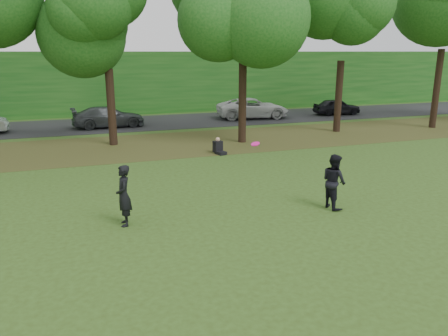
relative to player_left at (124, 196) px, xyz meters
name	(u,v)px	position (x,y,z in m)	size (l,w,h in m)	color
ground	(267,233)	(3.74, -1.94, -0.91)	(120.00, 120.00, 0.00)	#2F4515
leaf_litter	(170,144)	(3.74, 11.06, -0.91)	(60.00, 7.00, 0.01)	#433218
street	(147,123)	(3.74, 19.06, -0.90)	(70.00, 7.00, 0.02)	black
far_hedge	(134,82)	(3.74, 25.06, 1.59)	(70.00, 3.00, 5.00)	#164D16
player_left	(124,196)	(0.00, 0.00, 0.00)	(0.67, 0.44, 1.83)	black
player_right	(334,181)	(6.66, -0.70, -0.01)	(0.88, 0.69, 1.81)	black
parked_cars	(144,115)	(3.39, 18.13, -0.18)	(36.64, 4.15, 1.53)	black
frisbee	(255,144)	(4.05, -0.24, 1.32)	(0.35, 0.35, 0.11)	#F01490
seated_person	(219,148)	(5.55, 8.00, -0.60)	(0.58, 0.81, 0.83)	black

